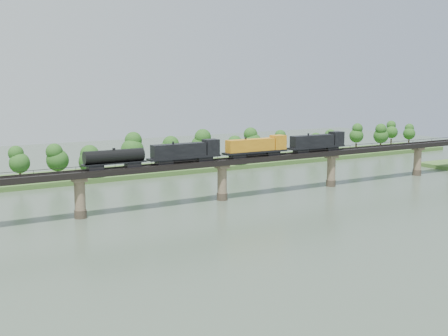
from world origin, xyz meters
TOP-DOWN VIEW (x-y plane):
  - ground at (0.00, 0.00)m, footprint 400.00×400.00m
  - far_bank at (0.00, 85.00)m, footprint 300.00×24.00m
  - bridge at (0.00, 30.00)m, footprint 236.00×30.00m
  - bridge_superstructure at (0.00, 30.00)m, footprint 220.00×4.90m
  - far_treeline at (-8.21, 80.52)m, footprint 289.06×17.54m
  - freight_train at (3.63, 30.00)m, footprint 83.08×3.24m

SIDE VIEW (x-z plane):
  - ground at x=0.00m, z-range 0.00..0.00m
  - far_bank at x=0.00m, z-range 0.00..1.60m
  - bridge at x=0.00m, z-range -0.29..11.21m
  - far_treeline at x=-8.21m, z-range 2.03..15.63m
  - bridge_superstructure at x=0.00m, z-range 11.42..12.17m
  - freight_train at x=3.63m, z-range 11.37..17.09m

